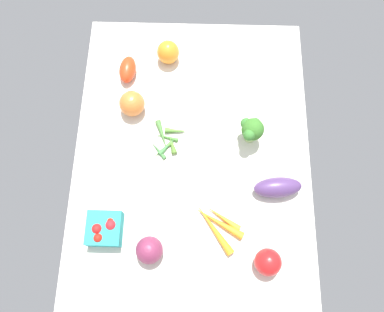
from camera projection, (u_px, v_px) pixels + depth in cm
name	position (u px, v px, depth cm)	size (l,w,h in cm)	color
tablecloth	(192.00, 159.00, 118.89)	(104.00, 76.00, 2.00)	silver
bell_pepper_orange	(168.00, 52.00, 125.67)	(7.68, 7.68, 8.37)	orange
heirloom_tomato_orange	(132.00, 104.00, 119.47)	(8.37, 8.37, 8.37)	orange
okra_pile	(168.00, 139.00, 119.10)	(13.59, 12.74, 1.94)	#467937
carrot_bunch	(217.00, 224.00, 110.04)	(16.01, 15.64, 2.49)	orange
roma_tomato	(128.00, 70.00, 125.12)	(9.91, 5.57, 5.57)	red
broccoli_head	(252.00, 130.00, 113.77)	(8.46, 7.35, 10.75)	#A9CA7A
eggplant	(278.00, 187.00, 111.65)	(14.74, 6.26, 6.26)	#52366B
red_onion_near_basket	(149.00, 250.00, 104.92)	(7.95, 7.95, 7.95)	#7B2C4C
berry_basket	(105.00, 229.00, 107.76)	(10.09, 10.09, 6.50)	teal
bell_pepper_red	(268.00, 262.00, 103.83)	(7.79, 7.79, 8.03)	red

